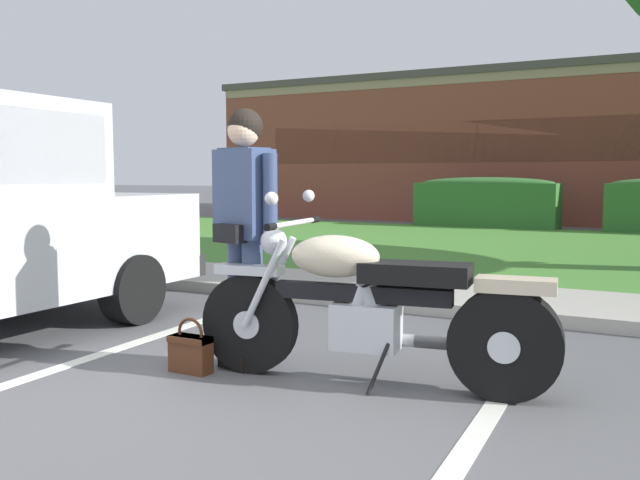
{
  "coord_description": "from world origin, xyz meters",
  "views": [
    {
      "loc": [
        1.74,
        -2.78,
        1.27
      ],
      "look_at": [
        -0.41,
        1.18,
        0.85
      ],
      "focal_mm": 38.88,
      "sensor_mm": 36.0,
      "label": 1
    }
  ],
  "objects": [
    {
      "name": "ground_plane",
      "position": [
        0.0,
        0.0,
        0.0
      ],
      "size": [
        140.0,
        140.0,
        0.0
      ],
      "primitive_type": "plane",
      "color": "#565659"
    },
    {
      "name": "concrete_walk",
      "position": [
        0.0,
        4.08,
        0.04
      ],
      "size": [
        60.0,
        1.5,
        0.08
      ],
      "primitive_type": "cube",
      "color": "#ADA89E",
      "rests_on": "ground"
    },
    {
      "name": "stall_stripe_0",
      "position": [
        -1.9,
        0.2,
        0.0
      ],
      "size": [
        0.38,
        4.4,
        0.01
      ],
      "primitive_type": "cube",
      "rotation": [
        0.0,
        0.0,
        0.06
      ],
      "color": "silver",
      "rests_on": "ground"
    },
    {
      "name": "rider_person",
      "position": [
        -0.85,
        0.97,
        0.99
      ],
      "size": [
        0.56,
        0.35,
        1.7
      ],
      "color": "black",
      "rests_on": "ground"
    },
    {
      "name": "hedge_left",
      "position": [
        -2.65,
        13.7,
        0.65
      ],
      "size": [
        3.36,
        0.9,
        1.24
      ],
      "color": "#336B2D",
      "rests_on": "ground"
    },
    {
      "name": "grass_lawn",
      "position": [
        0.0,
        9.22,
        0.03
      ],
      "size": [
        60.0,
        8.77,
        0.06
      ],
      "primitive_type": "cube",
      "color": "#478433",
      "rests_on": "ground"
    },
    {
      "name": "handbag",
      "position": [
        -1.08,
        0.67,
        0.14
      ],
      "size": [
        0.28,
        0.13,
        0.36
      ],
      "color": "#562D19",
      "rests_on": "ground"
    },
    {
      "name": "stall_stripe_1",
      "position": [
        0.86,
        0.2,
        0.0
      ],
      "size": [
        0.38,
        4.4,
        0.01
      ],
      "primitive_type": "cube",
      "rotation": [
        0.0,
        0.0,
        0.06
      ],
      "color": "silver",
      "rests_on": "ground"
    },
    {
      "name": "curb_strip",
      "position": [
        0.0,
        3.23,
        0.06
      ],
      "size": [
        60.0,
        0.2,
        0.12
      ],
      "primitive_type": "cube",
      "color": "#ADA89E",
      "rests_on": "ground"
    },
    {
      "name": "motorcycle",
      "position": [
        0.13,
        1.0,
        0.48
      ],
      "size": [
        2.24,
        0.82,
        1.18
      ],
      "color": "black",
      "rests_on": "ground"
    }
  ]
}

